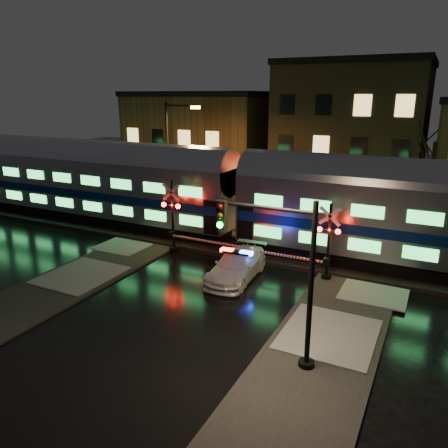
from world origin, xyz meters
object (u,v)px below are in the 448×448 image
Objects in this scene: streetlight at (171,153)px; crossing_signal_left at (177,225)px; police_car at (236,266)px; crossing_signal_right at (321,249)px; traffic_light at (283,280)px.

crossing_signal_left is at bearing -54.73° from streetlight.
police_car is 13.41m from streetlight.
crossing_signal_right is 15.24m from streetlight.
traffic_light is at bearing -40.08° from crossing_signal_left.
police_car is 7.89m from traffic_light.
traffic_light is at bearing -45.99° from streetlight.
streetlight is (-4.73, 6.69, 3.16)m from crossing_signal_left.
crossing_signal_right is at bearing -0.05° from crossing_signal_left.
streetlight is at bearing 134.62° from traffic_light.
crossing_signal_right is 0.66× the size of streetlight.
streetlight is (-13.98, 14.47, 1.79)m from traffic_light.
crossing_signal_right is 0.92× the size of crossing_signal_left.
crossing_signal_left is at bearing 140.54° from traffic_light.
streetlight is at bearing 125.27° from crossing_signal_left.
crossing_signal_right is 7.95m from traffic_light.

